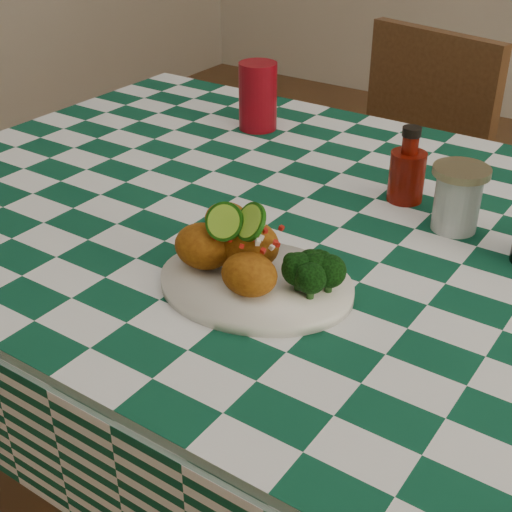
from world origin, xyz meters
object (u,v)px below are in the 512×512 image
Objects in this scene: red_tumbler at (258,96)px; fried_chicken_pile at (243,242)px; ketchup_bottle at (408,164)px; wooden_chair_left at (378,205)px; mason_jar at (458,199)px; dining_table at (327,410)px; plate at (256,285)px.

fried_chicken_pile is at bearing -57.57° from red_tumbler.
wooden_chair_left is (-0.31, 0.59, -0.40)m from ketchup_bottle.
ketchup_bottle is (0.41, -0.15, -0.01)m from red_tumbler.
red_tumbler reaches higher than mason_jar.
dining_table is 6.03× the size of plate.
wooden_chair_left is (0.11, 0.44, -0.41)m from red_tumbler.
red_tumbler is at bearing 158.44° from mason_jar.
mason_jar is 0.86m from wooden_chair_left.
red_tumbler is (-0.34, 0.54, 0.00)m from fried_chicken_pile.
ketchup_bottle reaches higher than plate.
mason_jar is (0.15, 0.10, 0.45)m from dining_table.
plate is at bearing -115.84° from mason_jar.
plate is 2.07× the size of ketchup_bottle.
red_tumbler is at bearing 140.30° from dining_table.
mason_jar reaches higher than plate.
fried_chicken_pile reaches higher than dining_table.
red_tumbler is 0.56m from mason_jar.
plate is 0.65m from red_tumbler.
ketchup_bottle is at bearing 153.63° from mason_jar.
mason_jar is (0.18, 0.33, -0.02)m from fried_chicken_pile.
ketchup_bottle is (0.04, 0.16, 0.46)m from dining_table.
plate is at bearing -61.10° from wooden_chair_left.
red_tumbler reaches higher than dining_table.
wooden_chair_left reaches higher than dining_table.
wooden_chair_left is at bearing 76.51° from red_tumbler.
fried_chicken_pile is 1.09m from wooden_chair_left.
wooden_chair_left reaches higher than plate.
fried_chicken_pile is (-0.02, 0.00, 0.06)m from plate.
fried_chicken_pile is 0.64m from red_tumbler.
red_tumbler is 1.34× the size of mason_jar.
red_tumbler is at bearing -89.26° from wooden_chair_left.
wooden_chair_left is (-0.26, 0.75, 0.06)m from dining_table.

